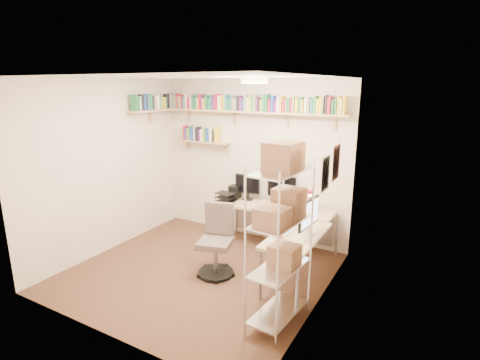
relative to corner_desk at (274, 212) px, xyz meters
The scene contains 6 objects.
ground 1.33m from the corner_desk, 123.40° to the right, with size 3.20×3.20×0.00m, color #4E3321.
room_shell 1.46m from the corner_desk, 123.24° to the right, with size 3.24×3.04×2.52m.
wall_shelves 1.77m from the corner_desk, 163.03° to the left, with size 3.12×1.09×0.80m.
corner_desk is the anchor object (origin of this frame).
office_chair 0.99m from the corner_desk, 115.62° to the right, with size 0.51×0.51×0.93m.
wire_rack 1.71m from the corner_desk, 63.13° to the right, with size 0.43×0.77×1.90m.
Camera 1 is at (2.69, -3.67, 2.42)m, focal length 28.00 mm.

